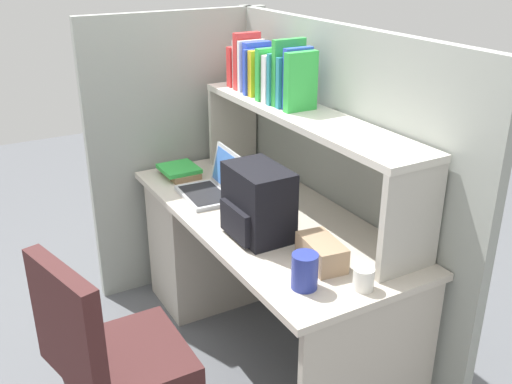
# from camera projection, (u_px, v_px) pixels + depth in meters

# --- Properties ---
(ground_plane) EXTENTS (8.00, 8.00, 0.00)m
(ground_plane) POSITION_uv_depth(u_px,v_px,m) (265.00, 344.00, 2.96)
(ground_plane) COLOR #595B60
(desk) EXTENTS (1.60, 0.70, 0.73)m
(desk) POSITION_uv_depth(u_px,v_px,m) (228.00, 242.00, 3.11)
(desk) COLOR beige
(desk) RESTS_ON ground_plane
(cubicle_partition_rear) EXTENTS (1.84, 0.05, 1.55)m
(cubicle_partition_rear) POSITION_uv_depth(u_px,v_px,m) (333.00, 189.00, 2.83)
(cubicle_partition_rear) COLOR #939991
(cubicle_partition_rear) RESTS_ON ground_plane
(cubicle_partition_left) EXTENTS (0.05, 1.06, 1.55)m
(cubicle_partition_left) POSITION_uv_depth(u_px,v_px,m) (182.00, 153.00, 3.31)
(cubicle_partition_left) COLOR #939991
(cubicle_partition_left) RESTS_ON ground_plane
(overhead_hutch) EXTENTS (1.44, 0.28, 0.45)m
(overhead_hutch) POSITION_uv_depth(u_px,v_px,m) (304.00, 134.00, 2.63)
(overhead_hutch) COLOR #BCB7AC
(overhead_hutch) RESTS_ON desk
(reference_books_on_shelf) EXTENTS (0.60, 0.19, 0.30)m
(reference_books_on_shelf) POSITION_uv_depth(u_px,v_px,m) (270.00, 72.00, 2.78)
(reference_books_on_shelf) COLOR red
(reference_books_on_shelf) RESTS_ON overhead_hutch
(laptop) EXTENTS (0.32, 0.27, 0.22)m
(laptop) POSITION_uv_depth(u_px,v_px,m) (214.00, 186.00, 2.85)
(laptop) COLOR #B7BABF
(laptop) RESTS_ON desk
(backpack) EXTENTS (0.30, 0.23, 0.30)m
(backpack) POSITION_uv_depth(u_px,v_px,m) (257.00, 203.00, 2.43)
(backpack) COLOR black
(backpack) RESTS_ON desk
(computer_mouse) EXTENTS (0.08, 0.12, 0.03)m
(computer_mouse) POSITION_uv_depth(u_px,v_px,m) (245.00, 210.00, 2.67)
(computer_mouse) COLOR #262628
(computer_mouse) RESTS_ON desk
(paper_cup) EXTENTS (0.08, 0.08, 0.08)m
(paper_cup) POSITION_uv_depth(u_px,v_px,m) (364.00, 279.00, 2.09)
(paper_cup) COLOR white
(paper_cup) RESTS_ON desk
(tissue_box) EXTENTS (0.23, 0.15, 0.10)m
(tissue_box) POSITION_uv_depth(u_px,v_px,m) (322.00, 252.00, 2.24)
(tissue_box) COLOR #9E7F60
(tissue_box) RESTS_ON desk
(snack_canister) EXTENTS (0.10, 0.10, 0.13)m
(snack_canister) POSITION_uv_depth(u_px,v_px,m) (305.00, 271.00, 2.08)
(snack_canister) COLOR navy
(snack_canister) RESTS_ON desk
(desk_book_stack) EXTENTS (0.22, 0.19, 0.05)m
(desk_book_stack) POSITION_uv_depth(u_px,v_px,m) (180.00, 171.00, 3.10)
(desk_book_stack) COLOR olive
(desk_book_stack) RESTS_ON desk
(office_chair) EXTENTS (0.52, 0.53, 0.93)m
(office_chair) POSITION_uv_depth(u_px,v_px,m) (114.00, 381.00, 2.15)
(office_chair) COLOR black
(office_chair) RESTS_ON ground_plane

